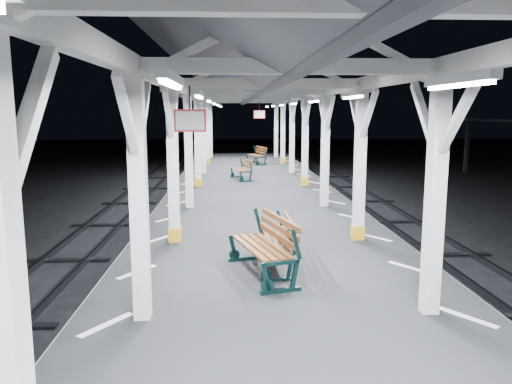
{
  "coord_description": "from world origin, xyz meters",
  "views": [
    {
      "loc": [
        -0.78,
        -8.56,
        3.81
      ],
      "look_at": [
        -0.28,
        1.34,
        2.2
      ],
      "focal_mm": 35.0,
      "sensor_mm": 36.0,
      "label": 1
    }
  ],
  "objects": [
    {
      "name": "bench_far",
      "position": [
        -0.27,
        11.99,
        1.45
      ],
      "size": [
        0.92,
        1.64,
        0.84
      ],
      "rotation": [
        0.0,
        0.0,
        0.24
      ],
      "color": "black",
      "rests_on": "platform"
    },
    {
      "name": "canopy",
      "position": [
        0.0,
        -0.02,
        4.56
      ],
      "size": [
        5.4,
        49.0,
        4.65
      ],
      "color": "silver",
      "rests_on": "platform"
    },
    {
      "name": "bench_mid",
      "position": [
        -0.16,
        -0.24,
        1.54
      ],
      "size": [
        1.17,
        1.99,
        1.02
      ],
      "rotation": [
        0.0,
        0.0,
        0.28
      ],
      "color": "black",
      "rests_on": "platform"
    },
    {
      "name": "hazard_stripes_right",
      "position": [
        2.45,
        0.0,
        1.0
      ],
      "size": [
        1.0,
        48.0,
        0.01
      ],
      "primitive_type": "cube",
      "color": "silver",
      "rests_on": "platform"
    },
    {
      "name": "hazard_stripes_left",
      "position": [
        -2.45,
        0.0,
        1.0
      ],
      "size": [
        1.0,
        48.0,
        0.01
      ],
      "primitive_type": "cube",
      "color": "silver",
      "rests_on": "platform"
    },
    {
      "name": "bench_near",
      "position": [
        0.08,
        0.2,
        1.48
      ],
      "size": [
        0.65,
        1.67,
        0.9
      ],
      "rotation": [
        0.0,
        0.0,
        0.02
      ],
      "color": "black",
      "rests_on": "platform"
    },
    {
      "name": "bench_extra",
      "position": [
        0.68,
        18.15,
        1.49
      ],
      "size": [
        1.07,
        1.81,
        0.92
      ],
      "rotation": [
        0.0,
        0.0,
        0.28
      ],
      "color": "black",
      "rests_on": "platform"
    },
    {
      "name": "ground",
      "position": [
        0.0,
        0.0,
        0.0
      ],
      "size": [
        120.0,
        120.0,
        0.0
      ],
      "primitive_type": "plane",
      "color": "black",
      "rests_on": "ground"
    },
    {
      "name": "platform",
      "position": [
        0.0,
        0.0,
        0.5
      ],
      "size": [
        6.0,
        50.0,
        1.0
      ],
      "primitive_type": "cube",
      "color": "black",
      "rests_on": "ground"
    }
  ]
}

